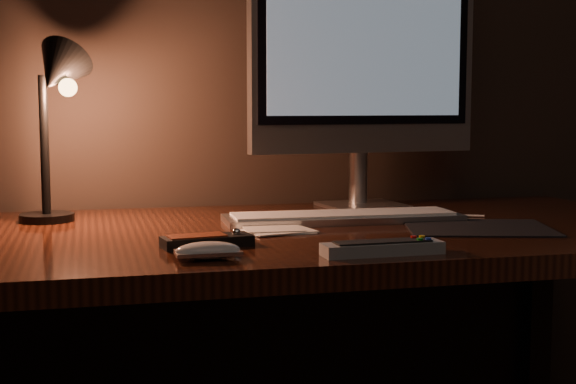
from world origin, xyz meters
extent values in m
cube|color=#3A180D|center=(0.00, 1.85, 0.73)|extent=(1.60, 0.75, 0.04)
cube|color=black|center=(0.75, 2.18, 0.35)|extent=(0.06, 0.06, 0.71)
cube|color=black|center=(0.00, 2.20, 0.45)|extent=(1.48, 0.02, 0.51)
cube|color=silver|center=(0.26, 2.13, 0.75)|extent=(0.20, 0.18, 0.01)
cylinder|color=silver|center=(0.26, 2.16, 0.82)|extent=(0.05, 0.05, 0.12)
cube|color=silver|center=(0.26, 2.12, 1.10)|extent=(0.55, 0.09, 0.45)
cube|color=black|center=(0.26, 2.11, 1.13)|extent=(0.52, 0.06, 0.38)
cube|color=#8098AF|center=(0.26, 2.10, 1.13)|extent=(0.48, 0.05, 0.34)
cube|color=silver|center=(0.14, 1.92, 0.76)|extent=(0.49, 0.15, 0.02)
cube|color=black|center=(0.36, 1.76, 0.75)|extent=(0.32, 0.28, 0.00)
ellipsoid|color=white|center=(-0.19, 1.58, 0.76)|extent=(0.10, 0.05, 0.02)
cube|color=black|center=(-0.17, 1.69, 0.76)|extent=(0.16, 0.08, 0.02)
cube|color=maroon|center=(-0.17, 1.69, 0.77)|extent=(0.10, 0.06, 0.00)
sphere|color=silver|center=(-0.17, 1.69, 0.77)|extent=(0.02, 0.02, 0.02)
cube|color=#929497|center=(0.09, 1.55, 0.76)|extent=(0.20, 0.05, 0.02)
cube|color=black|center=(0.09, 1.55, 0.77)|extent=(0.16, 0.04, 0.00)
cylinder|color=red|center=(0.09, 1.55, 0.77)|extent=(0.01, 0.01, 0.00)
cylinder|color=#0C8C19|center=(0.09, 1.55, 0.77)|extent=(0.01, 0.01, 0.00)
cylinder|color=gold|center=(0.09, 1.55, 0.77)|extent=(0.01, 0.01, 0.00)
cylinder|color=#1433BF|center=(0.09, 1.55, 0.77)|extent=(0.01, 0.01, 0.00)
cube|color=white|center=(-0.02, 1.81, 0.75)|extent=(0.13, 0.09, 0.01)
cylinder|color=black|center=(-0.45, 2.06, 0.76)|extent=(0.12, 0.12, 0.02)
cylinder|color=black|center=(-0.45, 2.06, 0.91)|extent=(0.02, 0.02, 0.28)
cone|color=black|center=(-0.42, 2.02, 1.05)|extent=(0.17, 0.18, 0.14)
sphere|color=#FFB266|center=(-0.40, 2.00, 1.02)|extent=(0.04, 0.04, 0.04)
cylinder|color=white|center=(0.19, 1.94, 0.75)|extent=(0.51, 0.17, 0.00)
camera|label=1|loc=(-0.36, 0.37, 0.98)|focal=50.00mm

